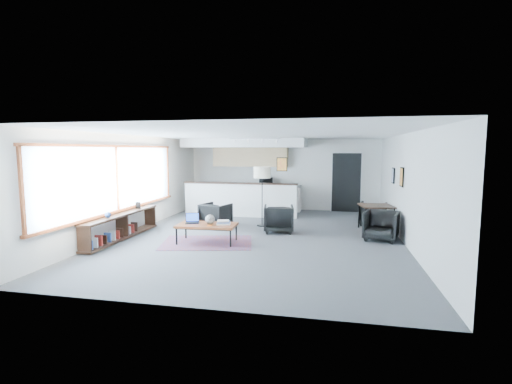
% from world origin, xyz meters
% --- Properties ---
extents(room, '(7.02, 9.02, 2.62)m').
position_xyz_m(room, '(0.00, 0.00, 1.30)').
color(room, '#48484A').
rests_on(room, ground).
extents(window, '(0.10, 5.95, 1.66)m').
position_xyz_m(window, '(-3.46, -0.90, 1.46)').
color(window, '#8CBFFF').
rests_on(window, room).
extents(console, '(0.35, 3.00, 0.80)m').
position_xyz_m(console, '(-3.30, -1.05, 0.33)').
color(console, black).
rests_on(console, floor).
extents(kitchenette, '(4.20, 1.96, 2.60)m').
position_xyz_m(kitchenette, '(-1.20, 3.71, 1.38)').
color(kitchenette, white).
rests_on(kitchenette, floor).
extents(doorway, '(1.10, 0.12, 2.15)m').
position_xyz_m(doorway, '(2.30, 4.42, 1.07)').
color(doorway, black).
rests_on(doorway, room).
extents(track_light, '(1.60, 0.07, 0.15)m').
position_xyz_m(track_light, '(-0.59, 2.20, 2.53)').
color(track_light, silver).
rests_on(track_light, room).
extents(wall_art_lower, '(0.03, 0.38, 0.48)m').
position_xyz_m(wall_art_lower, '(3.47, 0.40, 1.55)').
color(wall_art_lower, black).
rests_on(wall_art_lower, room).
extents(wall_art_upper, '(0.03, 0.34, 0.44)m').
position_xyz_m(wall_art_upper, '(3.47, 1.70, 1.50)').
color(wall_art_upper, black).
rests_on(wall_art_upper, room).
extents(kilim_rug, '(2.38, 1.87, 0.01)m').
position_xyz_m(kilim_rug, '(-1.10, -0.94, 0.01)').
color(kilim_rug, '#522E40').
rests_on(kilim_rug, floor).
extents(coffee_table, '(1.43, 0.82, 0.46)m').
position_xyz_m(coffee_table, '(-1.10, -0.94, 0.42)').
color(coffee_table, brown).
rests_on(coffee_table, floor).
extents(laptop, '(0.39, 0.35, 0.23)m').
position_xyz_m(laptop, '(-1.50, -0.86, 0.52)').
color(laptop, black).
rests_on(laptop, coffee_table).
extents(ceramic_pot, '(0.23, 0.23, 0.23)m').
position_xyz_m(ceramic_pot, '(-1.03, -0.94, 0.57)').
color(ceramic_pot, gray).
rests_on(ceramic_pot, coffee_table).
extents(book_stack, '(0.37, 0.32, 0.10)m').
position_xyz_m(book_stack, '(-0.71, -0.89, 0.50)').
color(book_stack, silver).
rests_on(book_stack, coffee_table).
extents(coaster, '(0.13, 0.13, 0.01)m').
position_xyz_m(coaster, '(-0.98, -1.13, 0.46)').
color(coaster, '#E5590C').
rests_on(coaster, coffee_table).
extents(armchair_left, '(0.90, 0.87, 0.76)m').
position_xyz_m(armchair_left, '(-1.48, 0.91, 0.38)').
color(armchair_left, black).
rests_on(armchair_left, floor).
extents(armchair_right, '(0.88, 0.84, 0.80)m').
position_xyz_m(armchair_right, '(0.40, 0.59, 0.40)').
color(armchair_right, black).
rests_on(armchair_right, floor).
extents(floor_lamp, '(0.65, 0.65, 1.73)m').
position_xyz_m(floor_lamp, '(-0.19, 1.30, 1.50)').
color(floor_lamp, black).
rests_on(floor_lamp, floor).
extents(dining_table, '(0.97, 0.97, 0.71)m').
position_xyz_m(dining_table, '(3.00, 1.29, 0.65)').
color(dining_table, black).
rests_on(dining_table, floor).
extents(dining_chair_near, '(0.81, 0.78, 0.68)m').
position_xyz_m(dining_chair_near, '(3.00, 0.16, 0.34)').
color(dining_chair_near, black).
rests_on(dining_chair_near, floor).
extents(dining_chair_far, '(0.73, 0.70, 0.64)m').
position_xyz_m(dining_chair_far, '(3.00, 2.06, 0.32)').
color(dining_chair_far, black).
rests_on(dining_chair_far, floor).
extents(microwave, '(0.53, 0.34, 0.33)m').
position_xyz_m(microwave, '(-0.58, 4.15, 1.10)').
color(microwave, black).
rests_on(microwave, kitchenette).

